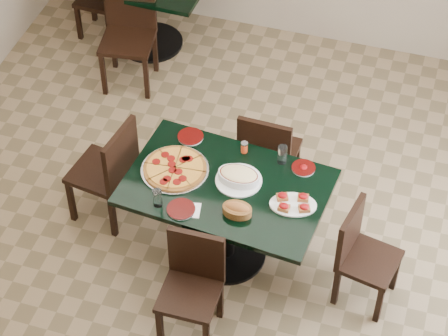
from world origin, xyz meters
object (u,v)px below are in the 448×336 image
(chair_near, at_px, (193,280))
(bread_basket, at_px, (237,209))
(main_table, at_px, (227,203))
(chair_right, at_px, (361,251))
(chair_far, at_px, (267,152))
(chair_left, at_px, (110,168))
(back_chair_near, at_px, (129,28))
(bruschetta_platter, at_px, (293,203))
(lasagna_casserole, at_px, (239,176))
(pepperoni_pizza, at_px, (175,169))

(chair_near, xyz_separation_m, bread_basket, (0.18, 0.41, 0.33))
(main_table, xyz_separation_m, chair_right, (0.97, -0.05, -0.12))
(chair_near, distance_m, bread_basket, 0.55)
(chair_far, xyz_separation_m, chair_right, (0.85, -0.71, -0.04))
(main_table, relative_size, chair_left, 1.60)
(back_chair_near, distance_m, bread_basket, 2.53)
(bread_basket, bearing_deg, main_table, 122.62)
(main_table, bearing_deg, back_chair_near, 134.40)
(main_table, distance_m, chair_left, 0.95)
(chair_near, bearing_deg, bruschetta_platter, 47.24)
(back_chair_near, bearing_deg, lasagna_casserole, -57.29)
(chair_near, relative_size, chair_right, 1.02)
(main_table, bearing_deg, bruschetta_platter, -0.64)
(chair_far, distance_m, chair_left, 1.18)
(pepperoni_pizza, bearing_deg, chair_near, -62.50)
(main_table, height_order, bread_basket, bread_basket)
(pepperoni_pizza, distance_m, lasagna_casserole, 0.46)
(lasagna_casserole, bearing_deg, pepperoni_pizza, -173.84)
(main_table, bearing_deg, lasagna_casserole, 46.97)
(chair_far, relative_size, back_chair_near, 0.92)
(chair_right, bearing_deg, pepperoni_pizza, 97.80)
(chair_left, bearing_deg, back_chair_near, -154.90)
(lasagna_casserole, bearing_deg, bruschetta_platter, -12.92)
(pepperoni_pizza, bearing_deg, chair_right, -3.52)
(chair_right, bearing_deg, chair_near, 130.94)
(pepperoni_pizza, bearing_deg, back_chair_near, 121.08)
(bruschetta_platter, bearing_deg, lasagna_casserole, 153.02)
(chair_far, distance_m, bruschetta_platter, 0.84)
(chair_right, xyz_separation_m, bruschetta_platter, (-0.49, 0.00, 0.33))
(bread_basket, bearing_deg, pepperoni_pizza, 154.63)
(main_table, distance_m, chair_near, 0.64)
(chair_near, bearing_deg, bread_basket, 64.77)
(chair_far, relative_size, pepperoni_pizza, 1.83)
(bread_basket, bearing_deg, bruschetta_platter, 28.12)
(chair_right, relative_size, back_chair_near, 0.85)
(lasagna_casserole, bearing_deg, back_chair_near, 133.61)
(chair_far, height_order, chair_right, chair_far)
(chair_far, bearing_deg, chair_left, 28.30)
(chair_near, xyz_separation_m, back_chair_near, (-1.38, 2.38, 0.08))
(chair_right, xyz_separation_m, chair_left, (-1.91, 0.18, 0.06))
(chair_right, relative_size, chair_left, 0.89)
(pepperoni_pizza, relative_size, bread_basket, 2.38)
(main_table, xyz_separation_m, chair_near, (-0.04, -0.63, -0.11))
(chair_near, bearing_deg, pepperoni_pizza, 116.60)
(back_chair_near, bearing_deg, chair_right, -45.68)
(chair_far, bearing_deg, pepperoni_pizza, 52.80)
(chair_near, height_order, bruschetta_platter, chair_near)
(bread_basket, relative_size, bruschetta_platter, 0.56)
(chair_right, xyz_separation_m, lasagna_casserole, (-0.91, 0.12, 0.35))
(chair_far, bearing_deg, chair_right, 142.34)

